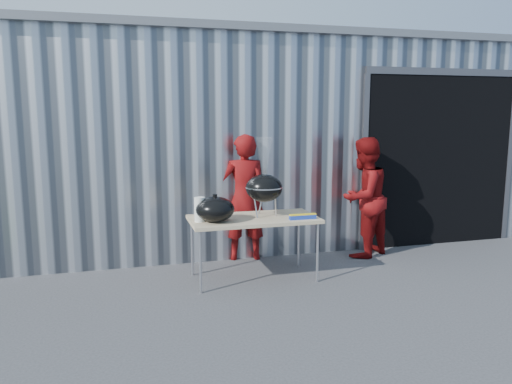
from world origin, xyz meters
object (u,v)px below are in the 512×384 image
object	(u,v)px
folding_table	(253,221)
kettle_grill	(264,181)
person_bystander	(363,197)
person_cook	(244,198)

from	to	relation	value
folding_table	kettle_grill	distance (m)	0.48
kettle_grill	person_bystander	xyz separation A→B (m)	(1.57, 0.49, -0.35)
folding_table	person_cook	bearing A→B (deg)	83.62
kettle_grill	person_cook	bearing A→B (deg)	93.68
person_cook	person_bystander	xyz separation A→B (m)	(1.62, -0.29, -0.02)
folding_table	person_cook	world-z (taller)	person_cook
person_bystander	person_cook	bearing A→B (deg)	-39.09
kettle_grill	person_cook	distance (m)	0.85
kettle_grill	person_cook	world-z (taller)	person_cook
folding_table	kettle_grill	world-z (taller)	kettle_grill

